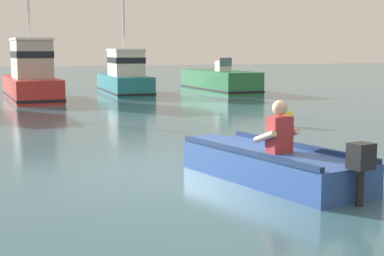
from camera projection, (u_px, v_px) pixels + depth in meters
ground_plane at (189, 173)px, 9.11m from camera, size 120.00×120.00×0.00m
rowboat_with_person at (269, 163)px, 8.58m from camera, size 1.66×3.72×1.19m
moored_boat_red at (31, 77)px, 22.17m from camera, size 1.74×5.68×4.19m
moored_boat_teal at (125, 77)px, 24.99m from camera, size 1.87×5.14×4.63m
moored_boat_green at (219, 82)px, 26.20m from camera, size 1.74×5.34×1.54m
mooring_buoy at (286, 118)px, 14.51m from camera, size 0.42×0.42×0.42m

